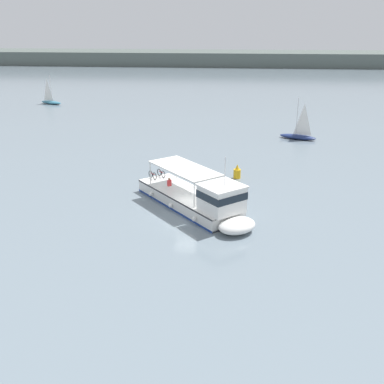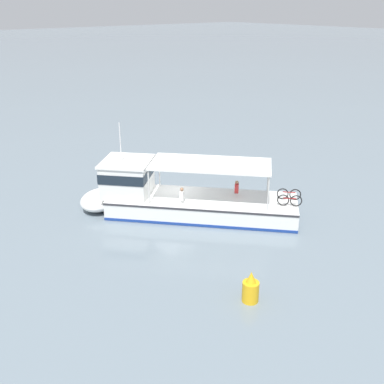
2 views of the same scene
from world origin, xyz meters
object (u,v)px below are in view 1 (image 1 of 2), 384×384
Objects in this scene: ferry_main at (199,200)px; channel_buoy at (237,173)px; sailboat_outer_anchorage at (298,135)px; sailboat_far_left at (51,101)px.

ferry_main is 9.27m from channel_buoy.
ferry_main is 8.27× the size of channel_buoy.
channel_buoy is at bearing 71.82° from ferry_main.
sailboat_outer_anchorage is 3.86× the size of channel_buoy.
sailboat_far_left is 1.00× the size of sailboat_outer_anchorage.
sailboat_far_left is 49.44m from sailboat_outer_anchorage.
sailboat_outer_anchorage reaches higher than ferry_main.
sailboat_outer_anchorage is at bearing 65.19° from channel_buoy.
sailboat_outer_anchorage is at bearing -28.19° from sailboat_far_left.
sailboat_far_left is 53.82m from channel_buoy.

